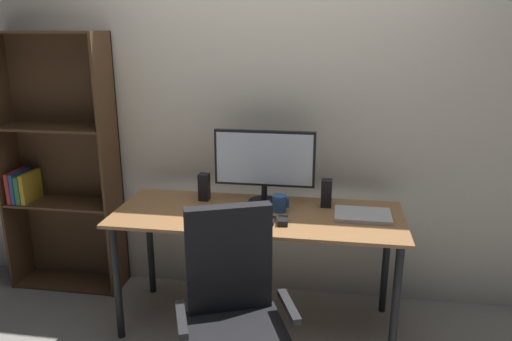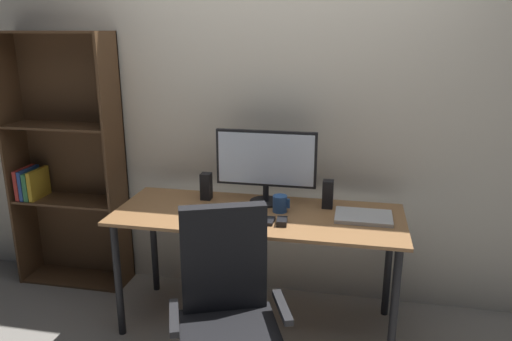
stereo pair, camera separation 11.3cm
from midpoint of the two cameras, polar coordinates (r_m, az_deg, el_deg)
The scene contains 13 objects.
ground_plane at distance 3.21m, azimuth -0.88°, elevation -17.43°, with size 12.00×12.00×0.00m, color gray.
back_wall at distance 3.19m, azimuth 0.55°, elevation 7.65°, with size 6.40×0.10×2.60m, color beige.
desk at distance 2.89m, azimuth -0.94°, elevation -6.57°, with size 1.69×0.65×0.74m.
monitor at distance 2.95m, azimuth -0.10°, elevation 1.02°, with size 0.62×0.20×0.46m.
keyboard at distance 2.75m, azimuth -1.99°, elevation -5.76°, with size 0.29×0.11×0.02m, color black.
mouse at distance 2.71m, azimuth 1.97°, elevation -5.95°, with size 0.06×0.10×0.03m, color black.
coffee_mug at distance 2.87m, azimuth 1.65°, elevation -3.87°, with size 0.10×0.09×0.10m.
laptop at distance 2.86m, azimuth 11.30°, elevation -5.13°, with size 0.32×0.23×0.02m, color #B7BABC.
speaker_left at distance 3.07m, azimuth -7.14°, elevation -1.93°, with size 0.06×0.07×0.17m, color black.
speaker_right at distance 2.96m, azimuth 7.17°, elevation -2.65°, with size 0.06×0.07×0.17m, color black.
paper_sheet at distance 2.76m, azimuth -6.33°, elevation -5.95°, with size 0.21×0.30×0.00m, color white.
office_chair at distance 2.34m, azimuth -3.96°, elevation -18.07°, with size 0.58×0.59×1.01m.
bookshelf at distance 3.63m, azimuth -22.97°, elevation 0.42°, with size 0.77×0.28×1.77m.
Camera 1 is at (0.41, -2.64, 1.78)m, focal length 34.15 mm.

